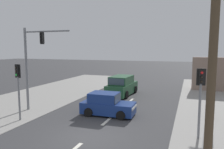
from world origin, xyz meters
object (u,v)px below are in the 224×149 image
object	(u,v)px
utility_pole_background_right	(213,36)
traffic_signal_mast	(32,58)
pedestal_signal_right_kerb	(200,92)
suv_oncoming_mid	(122,86)
hatchback_oncoming_near	(107,105)
utility_pole_foreground_right	(211,2)
utility_pole_midground_right	(215,47)
pedestal_signal_left_kerb	(18,83)

from	to	relation	value
utility_pole_background_right	traffic_signal_mast	xyz separation A→B (m)	(-12.61, -10.56, -1.87)
utility_pole_background_right	pedestal_signal_right_kerb	world-z (taller)	utility_pole_background_right
suv_oncoming_mid	hatchback_oncoming_near	size ratio (longest dim) A/B	1.26
utility_pole_background_right	pedestal_signal_right_kerb	distance (m)	12.44
utility_pole_foreground_right	utility_pole_midground_right	xyz separation A→B (m)	(0.91, 8.08, -1.24)
utility_pole_foreground_right	traffic_signal_mast	distance (m)	12.71
hatchback_oncoming_near	pedestal_signal_right_kerb	bearing A→B (deg)	-20.49
utility_pole_midground_right	pedestal_signal_right_kerb	bearing A→B (deg)	-103.11
traffic_signal_mast	pedestal_signal_right_kerb	bearing A→B (deg)	-6.92
pedestal_signal_right_kerb	pedestal_signal_left_kerb	size ratio (longest dim) A/B	1.00
utility_pole_midground_right	utility_pole_background_right	world-z (taller)	utility_pole_background_right
pedestal_signal_right_kerb	pedestal_signal_left_kerb	world-z (taller)	same
hatchback_oncoming_near	utility_pole_background_right	bearing A→B (deg)	53.72
utility_pole_midground_right	traffic_signal_mast	distance (m)	12.37
utility_pole_midground_right	suv_oncoming_mid	distance (m)	9.79
traffic_signal_mast	suv_oncoming_mid	distance (m)	9.08
utility_pole_background_right	traffic_signal_mast	bearing A→B (deg)	-140.06
utility_pole_midground_right	hatchback_oncoming_near	xyz separation A→B (m)	(-6.66, -1.63, -3.92)
pedestal_signal_left_kerb	suv_oncoming_mid	bearing A→B (deg)	68.05
utility_pole_foreground_right	utility_pole_midground_right	size ratio (longest dim) A/B	1.25
utility_pole_foreground_right	pedestal_signal_right_kerb	xyz separation A→B (m)	(0.02, 4.30, -3.44)
pedestal_signal_right_kerb	suv_oncoming_mid	world-z (taller)	pedestal_signal_right_kerb
utility_pole_midground_right	pedestal_signal_left_kerb	xyz separation A→B (m)	(-11.44, -4.59, -2.20)
traffic_signal_mast	utility_pole_midground_right	bearing A→B (deg)	11.32
pedestal_signal_right_kerb	suv_oncoming_mid	distance (m)	11.09
utility_pole_midground_right	pedestal_signal_left_kerb	world-z (taller)	utility_pole_midground_right
suv_oncoming_mid	hatchback_oncoming_near	distance (m)	6.59
utility_pole_background_right	hatchback_oncoming_near	size ratio (longest dim) A/B	2.96
traffic_signal_mast	suv_oncoming_mid	bearing A→B (deg)	58.49
utility_pole_background_right	utility_pole_foreground_right	bearing A→B (deg)	-94.99
pedestal_signal_left_kerb	suv_oncoming_mid	xyz separation A→B (m)	(3.82, 9.48, -1.53)
utility_pole_foreground_right	hatchback_oncoming_near	size ratio (longest dim) A/B	2.98
traffic_signal_mast	pedestal_signal_right_kerb	size ratio (longest dim) A/B	1.69
utility_pole_background_right	suv_oncoming_mid	world-z (taller)	utility_pole_background_right
pedestal_signal_right_kerb	utility_pole_foreground_right	bearing A→B (deg)	-90.33
utility_pole_background_right	hatchback_oncoming_near	xyz separation A→B (m)	(-7.17, -9.76, -5.00)
utility_pole_foreground_right	utility_pole_background_right	xyz separation A→B (m)	(1.42, 16.22, -0.15)
utility_pole_midground_right	hatchback_oncoming_near	world-z (taller)	utility_pole_midground_right
utility_pole_foreground_right	pedestal_signal_left_kerb	xyz separation A→B (m)	(-10.53, 3.50, -3.44)
suv_oncoming_mid	utility_pole_background_right	bearing A→B (deg)	21.74
hatchback_oncoming_near	traffic_signal_mast	bearing A→B (deg)	-171.68
utility_pole_foreground_right	utility_pole_background_right	bearing A→B (deg)	85.01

